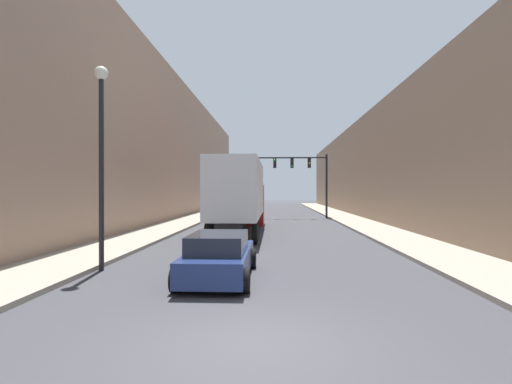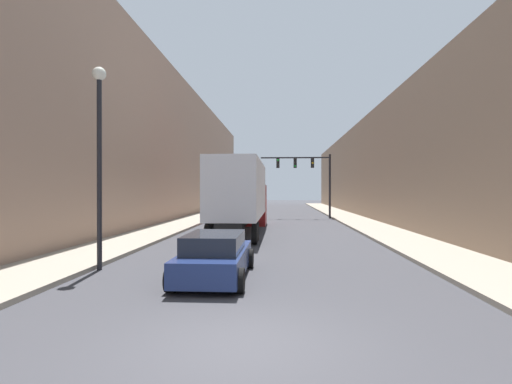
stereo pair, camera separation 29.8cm
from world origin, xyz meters
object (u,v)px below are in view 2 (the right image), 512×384
object	(u,v)px
street_lamp	(99,139)
traffic_signal_gantry	(310,172)
sedan_car	(215,256)
semi_truck	(242,194)

from	to	relation	value
street_lamp	traffic_signal_gantry	bearing A→B (deg)	70.80
traffic_signal_gantry	street_lamp	distance (m)	26.39
sedan_car	street_lamp	distance (m)	5.46
semi_truck	sedan_car	bearing A→B (deg)	-87.95
semi_truck	street_lamp	distance (m)	12.54
sedan_car	traffic_signal_gantry	xyz separation A→B (m)	(4.70, 25.93, 3.65)
sedan_car	street_lamp	bearing A→B (deg)	165.83
semi_truck	sedan_car	size ratio (longest dim) A/B	2.92
semi_truck	street_lamp	world-z (taller)	street_lamp
sedan_car	traffic_signal_gantry	distance (m)	26.60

